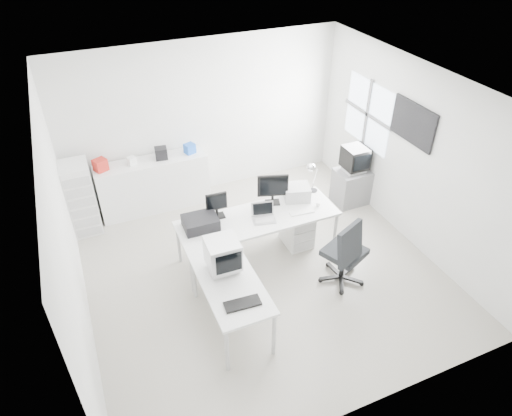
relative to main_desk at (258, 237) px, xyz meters
name	(u,v)px	position (x,y,z in m)	size (l,w,h in m)	color
floor	(261,269)	(-0.07, -0.30, -0.38)	(5.00, 5.00, 0.01)	beige
ceiling	(263,91)	(-0.07, -0.30, 2.42)	(5.00, 5.00, 0.01)	white
back_wall	(204,119)	(-0.07, 2.20, 1.02)	(5.00, 0.02, 2.80)	silver
left_wall	(66,238)	(-2.57, -0.30, 1.02)	(0.02, 5.00, 2.80)	silver
right_wall	(412,156)	(2.43, -0.30, 1.02)	(0.02, 5.00, 2.80)	silver
window	(368,114)	(2.41, 0.90, 1.23)	(0.02, 1.20, 1.10)	white
wall_picture	(413,123)	(2.40, -0.20, 1.52)	(0.04, 0.90, 0.60)	black
main_desk	(258,237)	(0.00, 0.00, 0.00)	(2.40, 0.80, 0.75)	silver
side_desk	(231,303)	(-0.85, -1.10, 0.00)	(0.70, 1.40, 0.75)	silver
drawer_pedestal	(297,228)	(0.70, 0.05, -0.08)	(0.40, 0.50, 0.60)	silver
inkjet_printer	(201,223)	(-0.85, 0.10, 0.46)	(0.49, 0.38, 0.17)	black
lcd_monitor_small	(217,206)	(-0.55, 0.25, 0.57)	(0.31, 0.18, 0.39)	black
lcd_monitor_large	(273,190)	(0.35, 0.25, 0.62)	(0.47, 0.19, 0.49)	black
laptop	(264,214)	(0.05, -0.10, 0.48)	(0.33, 0.33, 0.22)	#B7B7BA
white_keyboard	(302,212)	(0.65, -0.15, 0.38)	(0.37, 0.12, 0.02)	silver
white_mouse	(318,204)	(0.95, -0.10, 0.41)	(0.06, 0.06, 0.06)	silver
laser_printer	(297,192)	(0.75, 0.22, 0.49)	(0.39, 0.33, 0.22)	#AFAFAF
desk_lamp	(314,179)	(1.10, 0.30, 0.59)	(0.15, 0.15, 0.44)	silver
crt_monitor	(223,255)	(-0.85, -0.85, 0.61)	(0.42, 0.42, 0.48)	#B7B7BA
black_keyboard	(242,304)	(-0.85, -1.50, 0.39)	(0.43, 0.17, 0.03)	black
office_chair	(345,249)	(0.91, -0.96, 0.21)	(0.67, 0.67, 1.16)	#27292C
tv_cabinet	(351,186)	(2.15, 0.72, -0.05)	(0.59, 0.48, 0.65)	slate
crt_tv	(355,160)	(2.15, 0.72, 0.50)	(0.50, 0.48, 0.45)	black
sideboard	(154,184)	(-1.15, 1.94, 0.10)	(1.90, 0.47, 0.95)	silver
clutter_box_a	(100,165)	(-1.95, 1.94, 0.67)	(0.20, 0.18, 0.20)	#B12119
clutter_box_b	(132,161)	(-1.45, 1.94, 0.64)	(0.13, 0.11, 0.13)	silver
clutter_box_c	(161,153)	(-0.95, 1.94, 0.67)	(0.20, 0.18, 0.20)	black
clutter_box_d	(190,149)	(-0.45, 1.94, 0.66)	(0.17, 0.15, 0.17)	blue
clutter_bottle	(81,167)	(-2.25, 1.98, 0.68)	(0.07, 0.07, 0.22)	silver
filing_cabinet	(81,198)	(-2.35, 1.76, 0.25)	(0.44, 0.52, 1.25)	silver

